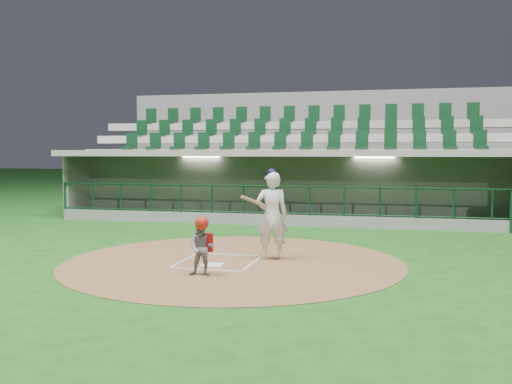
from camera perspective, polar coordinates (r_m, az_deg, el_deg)
ground at (r=12.47m, az=-3.40°, el=-6.77°), size 120.00×120.00×0.00m
dirt_circle at (r=12.20m, az=-2.31°, el=-6.98°), size 7.20×7.20×0.01m
home_plate at (r=11.81m, az=-4.39°, el=-7.28°), size 0.43×0.43×0.02m
batter_box_chalk at (r=12.19m, az=-3.81°, el=-6.95°), size 1.55×1.80×0.01m
dugout_structure at (r=19.91m, az=3.40°, el=0.03°), size 16.40×3.70×3.00m
seating_deck at (r=22.93m, az=4.48°, el=1.72°), size 17.00×6.72×5.15m
batter at (r=12.32m, az=1.57°, el=-2.21°), size 0.93×0.95×1.98m
catcher at (r=10.78m, az=-5.41°, el=-5.40°), size 0.54×0.44×1.12m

